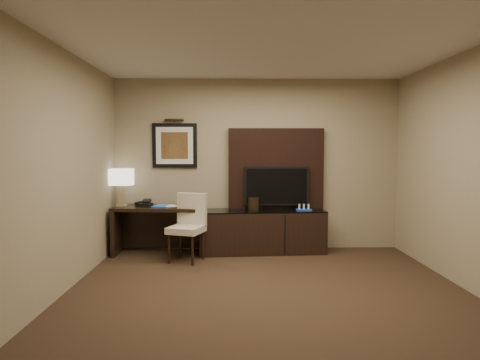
{
  "coord_description": "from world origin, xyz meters",
  "views": [
    {
      "loc": [
        -0.4,
        -4.31,
        1.58
      ],
      "look_at": [
        -0.28,
        1.8,
        1.15
      ],
      "focal_mm": 32.0,
      "sensor_mm": 36.0,
      "label": 1
    }
  ],
  "objects_px": {
    "desk_phone": "(144,203)",
    "ice_bucket": "(254,204)",
    "table_lamp": "(121,189)",
    "tv": "(276,186)",
    "minibar_tray": "(304,208)",
    "desk_chair": "(186,229)",
    "credenza": "(262,231)",
    "desk": "(160,230)"
  },
  "relations": [
    {
      "from": "tv",
      "to": "minibar_tray",
      "type": "height_order",
      "value": "tv"
    },
    {
      "from": "credenza",
      "to": "desk_phone",
      "type": "relative_size",
      "value": 8.88
    },
    {
      "from": "credenza",
      "to": "minibar_tray",
      "type": "xyz_separation_m",
      "value": [
        0.63,
        -0.06,
        0.37
      ]
    },
    {
      "from": "desk",
      "to": "credenza",
      "type": "distance_m",
      "value": 1.57
    },
    {
      "from": "table_lamp",
      "to": "ice_bucket",
      "type": "distance_m",
      "value": 2.03
    },
    {
      "from": "credenza",
      "to": "table_lamp",
      "type": "height_order",
      "value": "table_lamp"
    },
    {
      "from": "desk",
      "to": "table_lamp",
      "type": "distance_m",
      "value": 0.85
    },
    {
      "from": "tv",
      "to": "ice_bucket",
      "type": "relative_size",
      "value": 5.16
    },
    {
      "from": "ice_bucket",
      "to": "minibar_tray",
      "type": "bearing_deg",
      "value": -6.99
    },
    {
      "from": "desk_phone",
      "to": "minibar_tray",
      "type": "relative_size",
      "value": 0.92
    },
    {
      "from": "desk_chair",
      "to": "desk_phone",
      "type": "distance_m",
      "value": 0.88
    },
    {
      "from": "desk_chair",
      "to": "minibar_tray",
      "type": "distance_m",
      "value": 1.82
    },
    {
      "from": "credenza",
      "to": "ice_bucket",
      "type": "xyz_separation_m",
      "value": [
        -0.13,
        0.04,
        0.43
      ]
    },
    {
      "from": "desk_chair",
      "to": "minibar_tray",
      "type": "bearing_deg",
      "value": 34.47
    },
    {
      "from": "tv",
      "to": "desk_phone",
      "type": "bearing_deg",
      "value": -174.67
    },
    {
      "from": "minibar_tray",
      "to": "tv",
      "type": "bearing_deg",
      "value": 154.04
    },
    {
      "from": "ice_bucket",
      "to": "minibar_tray",
      "type": "height_order",
      "value": "ice_bucket"
    },
    {
      "from": "credenza",
      "to": "minibar_tray",
      "type": "relative_size",
      "value": 8.21
    },
    {
      "from": "credenza",
      "to": "minibar_tray",
      "type": "height_order",
      "value": "minibar_tray"
    },
    {
      "from": "minibar_tray",
      "to": "credenza",
      "type": "bearing_deg",
      "value": 174.94
    },
    {
      "from": "tv",
      "to": "desk_chair",
      "type": "distance_m",
      "value": 1.6
    },
    {
      "from": "tv",
      "to": "minibar_tray",
      "type": "relative_size",
      "value": 4.3
    },
    {
      "from": "desk_chair",
      "to": "credenza",
      "type": "bearing_deg",
      "value": 44.54
    },
    {
      "from": "table_lamp",
      "to": "desk_phone",
      "type": "bearing_deg",
      "value": -8.63
    },
    {
      "from": "credenza",
      "to": "table_lamp",
      "type": "relative_size",
      "value": 3.7
    },
    {
      "from": "table_lamp",
      "to": "minibar_tray",
      "type": "relative_size",
      "value": 2.22
    },
    {
      "from": "table_lamp",
      "to": "desk",
      "type": "bearing_deg",
      "value": -5.41
    },
    {
      "from": "ice_bucket",
      "to": "desk_phone",
      "type": "bearing_deg",
      "value": -177.02
    },
    {
      "from": "credenza",
      "to": "desk_chair",
      "type": "xyz_separation_m",
      "value": [
        -1.12,
        -0.52,
        0.14
      ]
    },
    {
      "from": "table_lamp",
      "to": "credenza",
      "type": "bearing_deg",
      "value": -0.14
    },
    {
      "from": "table_lamp",
      "to": "minibar_tray",
      "type": "xyz_separation_m",
      "value": [
        2.78,
        -0.06,
        -0.28
      ]
    },
    {
      "from": "desk_phone",
      "to": "ice_bucket",
      "type": "height_order",
      "value": "ice_bucket"
    },
    {
      "from": "minibar_tray",
      "to": "desk_chair",
      "type": "bearing_deg",
      "value": -165.18
    },
    {
      "from": "credenza",
      "to": "minibar_tray",
      "type": "bearing_deg",
      "value": -8.83
    },
    {
      "from": "desk_chair",
      "to": "table_lamp",
      "type": "xyz_separation_m",
      "value": [
        -1.04,
        0.52,
        0.52
      ]
    },
    {
      "from": "ice_bucket",
      "to": "table_lamp",
      "type": "bearing_deg",
      "value": -179.08
    },
    {
      "from": "desk_chair",
      "to": "minibar_tray",
      "type": "height_order",
      "value": "desk_chair"
    },
    {
      "from": "desk_chair",
      "to": "minibar_tray",
      "type": "xyz_separation_m",
      "value": [
        1.75,
        0.46,
        0.23
      ]
    },
    {
      "from": "desk_phone",
      "to": "tv",
      "type": "bearing_deg",
      "value": 15.1
    },
    {
      "from": "minibar_tray",
      "to": "desk",
      "type": "bearing_deg",
      "value": 179.85
    },
    {
      "from": "credenza",
      "to": "tv",
      "type": "height_order",
      "value": "tv"
    },
    {
      "from": "minibar_tray",
      "to": "desk_phone",
      "type": "bearing_deg",
      "value": 179.84
    }
  ]
}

